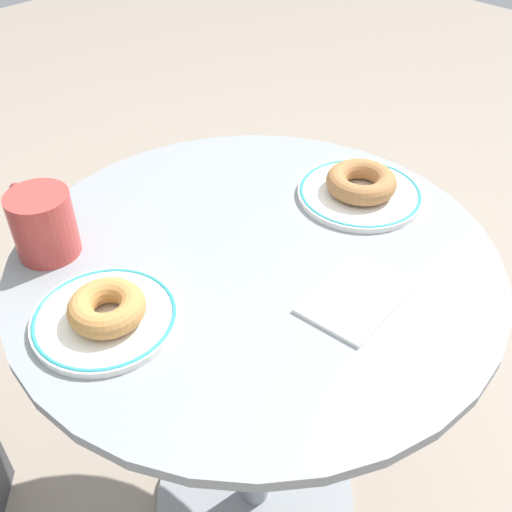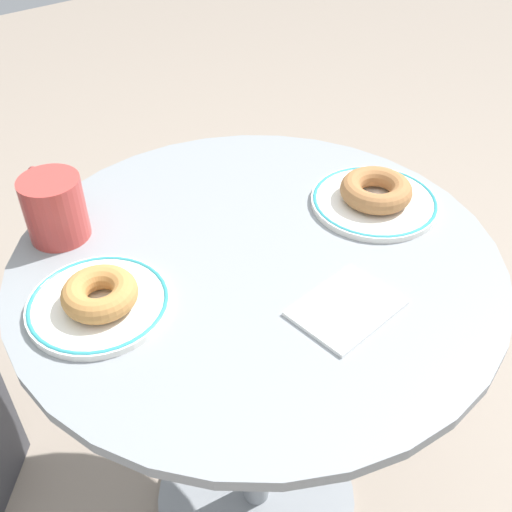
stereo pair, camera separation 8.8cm
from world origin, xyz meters
name	(u,v)px [view 1 (the left image)]	position (x,y,z in m)	size (l,w,h in m)	color
ground_plane	(255,501)	(0.00, 0.00, -0.01)	(7.00, 7.00, 0.02)	gray
cafe_table	(255,365)	(0.00, 0.00, 0.46)	(0.73, 0.73, 0.71)	gray
plate_left	(105,318)	(-0.23, 0.05, 0.72)	(0.19, 0.19, 0.01)	white
plate_right	(360,193)	(0.23, -0.02, 0.72)	(0.21, 0.21, 0.01)	white
donut_old_fashioned	(107,308)	(-0.23, 0.04, 0.74)	(0.10, 0.10, 0.03)	#BC7F42
donut_cinnamon	(361,182)	(0.23, -0.02, 0.74)	(0.12, 0.12, 0.03)	#A36B3D
paper_napkin	(353,299)	(0.03, -0.16, 0.71)	(0.14, 0.10, 0.01)	white
coffee_mug	(42,223)	(-0.21, 0.23, 0.76)	(0.09, 0.14, 0.10)	#B73D38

